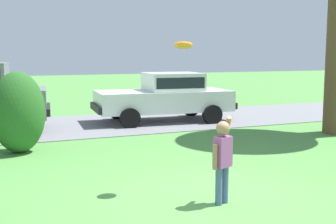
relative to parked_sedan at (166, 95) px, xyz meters
The scene contains 6 objects.
ground_plane 7.56m from the parked_sedan, 107.70° to the right, with size 80.00×80.00×0.00m, color #518E42.
driveway_strip 2.44m from the parked_sedan, behind, with size 28.00×4.40×0.02m, color slate.
shrub_centre_left 5.53m from the parked_sedan, 148.29° to the right, with size 1.15×1.04×1.79m.
parked_sedan is the anchor object (origin of this frame).
child_thrower 7.90m from the parked_sedan, 106.84° to the right, with size 0.39×0.36×1.29m.
frisbee 7.25m from the parked_sedan, 110.51° to the right, with size 0.29×0.28×0.14m.
Camera 1 is at (-3.12, -5.77, 2.16)m, focal length 47.15 mm.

